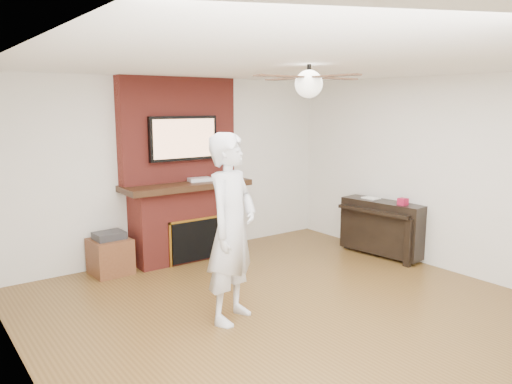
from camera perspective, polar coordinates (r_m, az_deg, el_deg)
room_shell at (r=4.86m, az=5.82°, el=-0.54°), size 5.36×5.86×2.86m
fireplace at (r=6.98m, az=-8.31°, el=0.49°), size 1.78×0.64×2.50m
tv at (r=6.86m, az=-8.27°, el=6.10°), size 1.00×0.08×0.60m
ceiling_fan at (r=4.78m, az=6.05°, el=12.31°), size 1.21×1.21×0.31m
person at (r=4.89m, az=-2.80°, el=-4.19°), size 0.82×0.73×1.87m
side_table at (r=6.66m, az=-16.33°, el=-6.86°), size 0.49×0.49×0.54m
piano at (r=7.32m, az=14.23°, el=-3.84°), size 0.60×1.24×0.88m
cable_box at (r=6.98m, az=-6.43°, el=1.43°), size 0.35×0.23×0.05m
candle_orange at (r=6.98m, az=-8.06°, el=-7.40°), size 0.08×0.08×0.12m
candle_green at (r=7.06m, az=-6.77°, el=-7.28°), size 0.07×0.07×0.09m
candle_cream at (r=7.01m, az=-6.74°, el=-7.38°), size 0.08×0.08×0.10m
candle_blue at (r=7.15m, az=-5.31°, el=-7.06°), size 0.06×0.06×0.09m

